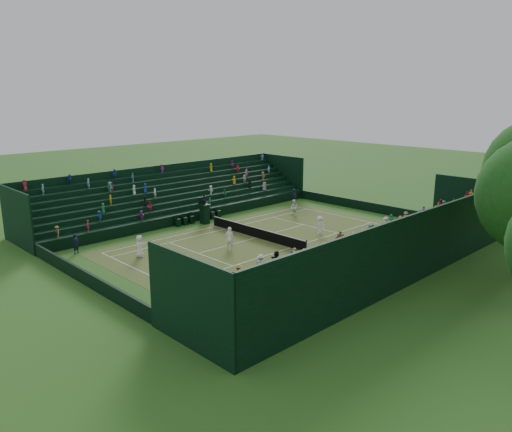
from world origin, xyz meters
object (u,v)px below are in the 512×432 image
object	(u,v)px
umpire_chair	(204,211)
player_near_west	(140,246)
player_far_west	(294,208)
player_near_east	(230,238)
tennis_net	(256,232)
player_far_east	(320,225)

from	to	relation	value
umpire_chair	player_near_west	world-z (taller)	umpire_chair
player_far_west	player_near_east	bearing A→B (deg)	-64.45
umpire_chair	player_near_west	size ratio (longest dim) A/B	1.64
tennis_net	player_far_west	size ratio (longest dim) A/B	6.80
player_near_east	player_far_east	bearing A→B (deg)	-135.93
player_near_west	player_far_east	xyz separation A→B (m)	(5.55, 15.30, -0.05)
umpire_chair	player_near_west	distance (m)	11.05
player_far_west	umpire_chair	bearing A→B (deg)	-107.11
player_near_east	player_far_west	world-z (taller)	player_near_east
umpire_chair	player_far_east	size ratio (longest dim) A/B	1.74
tennis_net	player_near_west	bearing A→B (deg)	-103.88
player_near_east	tennis_net	bearing A→B (deg)	-109.63
player_near_west	umpire_chair	bearing A→B (deg)	-49.35
player_near_west	player_far_west	bearing A→B (deg)	-72.11
player_far_east	player_far_west	bearing A→B (deg)	147.52
umpire_chair	player_far_west	distance (m)	9.54
player_far_west	player_far_east	bearing A→B (deg)	-21.22
tennis_net	player_near_east	xyz separation A→B (m)	(0.86, -3.83, 0.42)
tennis_net	umpire_chair	size ratio (longest dim) A/B	4.07
player_far_west	player_far_east	size ratio (longest dim) A/B	1.04
player_near_east	player_far_west	xyz separation A→B (m)	(-3.97, 12.35, -0.09)
umpire_chair	player_far_east	bearing A→B (deg)	27.37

